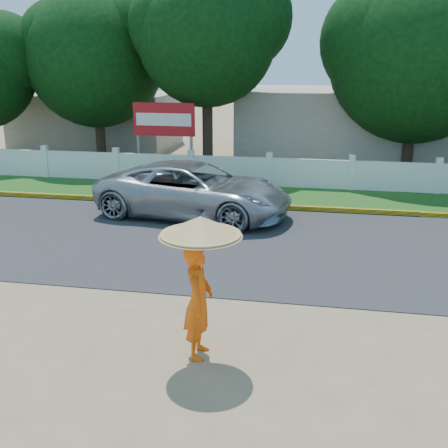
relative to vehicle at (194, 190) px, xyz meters
name	(u,v)px	position (x,y,z in m)	size (l,w,h in m)	color
ground	(205,320)	(1.82, -6.83, -0.82)	(120.00, 120.00, 0.00)	#9E8460
road	(241,243)	(1.82, -2.33, -0.81)	(60.00, 7.00, 0.02)	#38383A
grass_verge	(264,196)	(1.82, 2.92, -0.81)	(60.00, 3.50, 0.03)	#2D601E
curb	(258,206)	(1.82, 1.22, -0.74)	(40.00, 0.18, 0.16)	yellow
fence	(269,172)	(1.82, 4.37, -0.27)	(40.00, 0.10, 1.10)	silver
building_near	(348,124)	(4.82, 11.17, 0.78)	(10.00, 6.00, 3.20)	#B7AD99
building_far	(98,120)	(-8.18, 12.17, 0.58)	(8.00, 5.00, 2.80)	#B7AD99
vehicle	(194,190)	(0.00, 0.00, 0.00)	(2.73, 5.93, 1.65)	#A7AAAF
monk_with_parasol	(199,267)	(2.03, -8.07, 0.75)	(1.33, 1.33, 2.41)	#EE590C
billboard	(164,123)	(-2.52, 5.47, 1.32)	(2.50, 0.13, 2.95)	gray
tree_row	(335,50)	(4.01, 7.64, 4.09)	(33.69, 7.33, 8.80)	#473828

